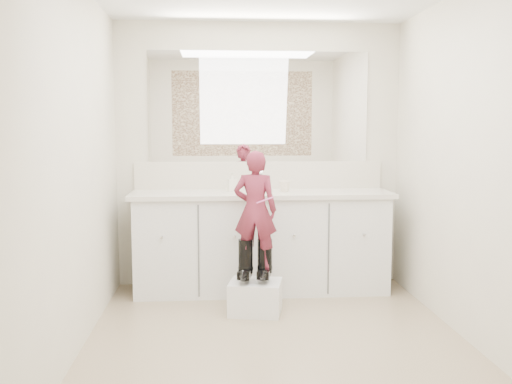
{
  "coord_description": "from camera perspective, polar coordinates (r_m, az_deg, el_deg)",
  "views": [
    {
      "loc": [
        -0.42,
        -3.75,
        1.45
      ],
      "look_at": [
        -0.09,
        0.72,
        0.94
      ],
      "focal_mm": 40.0,
      "sensor_mm": 36.0,
      "label": 1
    }
  ],
  "objects": [
    {
      "name": "floor",
      "position": [
        4.04,
        2.05,
        -14.61
      ],
      "size": [
        3.0,
        3.0,
        0.0
      ],
      "primitive_type": "plane",
      "color": "#817554",
      "rests_on": "ground"
    },
    {
      "name": "wall_front",
      "position": [
        2.3,
        6.29,
        0.16
      ],
      "size": [
        2.6,
        0.0,
        2.6
      ],
      "primitive_type": "plane",
      "rotation": [
        -1.57,
        0.0,
        0.0
      ],
      "color": "beige",
      "rests_on": "floor"
    },
    {
      "name": "dot_panel",
      "position": [
        2.3,
        6.39,
        11.38
      ],
      "size": [
        2.0,
        0.01,
        1.2
      ],
      "primitive_type": "cube",
      "color": "#472819",
      "rests_on": "wall_front"
    },
    {
      "name": "countertop",
      "position": [
        5.01,
        0.56,
        -0.21
      ],
      "size": [
        2.28,
        0.58,
        0.04
      ],
      "primitive_type": "cube",
      "color": "beige",
      "rests_on": "vanity_cabinet"
    },
    {
      "name": "toothbrush",
      "position": [
        4.33,
        0.92,
        -0.81
      ],
      "size": [
        0.14,
        0.04,
        0.06
      ],
      "primitive_type": "cylinder",
      "rotation": [
        0.0,
        1.22,
        -0.21
      ],
      "color": "#EB5BAC",
      "rests_on": "toddler"
    },
    {
      "name": "mirror",
      "position": [
        5.25,
        0.31,
        8.51
      ],
      "size": [
        2.0,
        0.02,
        1.0
      ],
      "primitive_type": "cube",
      "color": "white",
      "rests_on": "wall_back"
    },
    {
      "name": "step_stool",
      "position": [
        4.55,
        -0.06,
        -10.47
      ],
      "size": [
        0.46,
        0.4,
        0.25
      ],
      "primitive_type": "cube",
      "rotation": [
        0.0,
        0.0,
        -0.21
      ],
      "color": "silver",
      "rests_on": "floor"
    },
    {
      "name": "faucet",
      "position": [
        5.16,
        0.41,
        0.77
      ],
      "size": [
        0.08,
        0.08,
        0.1
      ],
      "primitive_type": "cylinder",
      "color": "silver",
      "rests_on": "countertop"
    },
    {
      "name": "boot_right",
      "position": [
        4.5,
        0.88,
        -6.82
      ],
      "size": [
        0.16,
        0.24,
        0.33
      ],
      "primitive_type": null,
      "rotation": [
        0.0,
        0.0,
        -0.21
      ],
      "color": "black",
      "rests_on": "step_stool"
    },
    {
      "name": "wall_right",
      "position": [
        4.13,
        20.37,
        2.57
      ],
      "size": [
        0.0,
        3.0,
        3.0
      ],
      "primitive_type": "plane",
      "rotation": [
        1.57,
        0.0,
        -1.57
      ],
      "color": "beige",
      "rests_on": "floor"
    },
    {
      "name": "backsplash",
      "position": [
        5.27,
        0.31,
        1.7
      ],
      "size": [
        2.28,
        0.03,
        0.25
      ],
      "primitive_type": "cube",
      "color": "beige",
      "rests_on": "countertop"
    },
    {
      "name": "toddler",
      "position": [
        4.42,
        -0.08,
        -1.81
      ],
      "size": [
        0.38,
        0.29,
        0.92
      ],
      "primitive_type": "imported",
      "rotation": [
        0.0,
        0.0,
        2.93
      ],
      "color": "#B03650",
      "rests_on": "step_stool"
    },
    {
      "name": "boot_left",
      "position": [
        4.49,
        -1.04,
        -6.85
      ],
      "size": [
        0.16,
        0.24,
        0.33
      ],
      "primitive_type": null,
      "rotation": [
        0.0,
        0.0,
        -0.21
      ],
      "color": "black",
      "rests_on": "step_stool"
    },
    {
      "name": "soap_bottle",
      "position": [
        5.04,
        -2.43,
        1.01
      ],
      "size": [
        0.1,
        0.1,
        0.17
      ],
      "primitive_type": "imported",
      "rotation": [
        0.0,
        0.0,
        0.31
      ],
      "color": "white",
      "rests_on": "countertop"
    },
    {
      "name": "cup",
      "position": [
        5.02,
        2.89,
        0.58
      ],
      "size": [
        0.14,
        0.14,
        0.1
      ],
      "primitive_type": "imported",
      "rotation": [
        0.0,
        0.0,
        0.38
      ],
      "color": "beige",
      "rests_on": "countertop"
    },
    {
      "name": "vanity_cabinet",
      "position": [
        5.09,
        0.54,
        -5.17
      ],
      "size": [
        2.2,
        0.55,
        0.85
      ],
      "primitive_type": "cube",
      "color": "silver",
      "rests_on": "floor"
    },
    {
      "name": "wall_left",
      "position": [
        3.86,
        -17.48,
        2.43
      ],
      "size": [
        0.0,
        3.0,
        3.0
      ],
      "primitive_type": "plane",
      "rotation": [
        1.57,
        0.0,
        1.57
      ],
      "color": "beige",
      "rests_on": "floor"
    },
    {
      "name": "wall_back",
      "position": [
        5.27,
        0.3,
        3.72
      ],
      "size": [
        2.6,
        0.0,
        2.6
      ],
      "primitive_type": "plane",
      "rotation": [
        1.57,
        0.0,
        0.0
      ],
      "color": "beige",
      "rests_on": "floor"
    }
  ]
}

